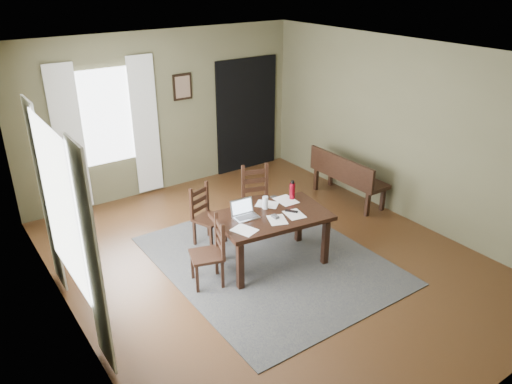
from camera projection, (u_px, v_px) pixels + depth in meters
ground at (269, 261)px, 6.71m from camera, size 5.00×6.00×0.01m
room_shell at (270, 132)px, 5.96m from camera, size 5.02×6.02×2.71m
rug at (269, 260)px, 6.71m from camera, size 2.60×3.20×0.01m
dining_table at (272, 220)px, 6.40m from camera, size 1.53×1.04×0.71m
chair_end at (210, 253)px, 6.06m from camera, size 0.48×0.48×0.88m
chair_back_left at (207, 216)px, 6.96m from camera, size 0.48×0.48×0.86m
chair_back_right at (258, 199)px, 7.35m from camera, size 0.53×0.53×0.96m
bench at (346, 174)px, 8.21m from camera, size 0.46×1.42×0.80m
laptop at (244, 212)px, 6.29m from camera, size 0.33×0.27×0.21m
computer_mouse at (275, 217)px, 6.27m from camera, size 0.06×0.10×0.03m
tv_remote at (291, 211)px, 6.42m from camera, size 0.14×0.16×0.02m
drinking_glass at (265, 203)px, 6.48m from camera, size 0.10×0.10×0.17m
water_bottle at (292, 191)px, 6.74m from camera, size 0.09×0.09×0.26m
paper_a at (244, 230)px, 5.98m from camera, size 0.31×0.35×0.00m
paper_b at (294, 214)px, 6.36m from camera, size 0.26×0.32×0.00m
paper_c at (267, 204)px, 6.62m from camera, size 0.35×0.36×0.00m
paper_d at (286, 200)px, 6.73m from camera, size 0.25×0.32×0.00m
paper_e at (277, 220)px, 6.22m from camera, size 0.30×0.34×0.00m
window_left at (59, 204)px, 4.97m from camera, size 0.01×1.30×1.70m
window_back at (106, 117)px, 7.80m from camera, size 1.00×0.01×1.50m
curtain_left_near at (92, 261)px, 4.48m from camera, size 0.03×0.48×2.30m
curtain_left_far at (45, 198)px, 5.70m from camera, size 0.03×0.48×2.30m
curtain_back_left at (69, 140)px, 7.56m from camera, size 0.44×0.03×2.30m
curtain_back_right at (145, 126)px, 8.21m from camera, size 0.44×0.03×2.30m
framed_picture at (182, 87)px, 8.38m from camera, size 0.34×0.03×0.44m
doorway_back at (247, 115)px, 9.35m from camera, size 1.30×0.03×2.10m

